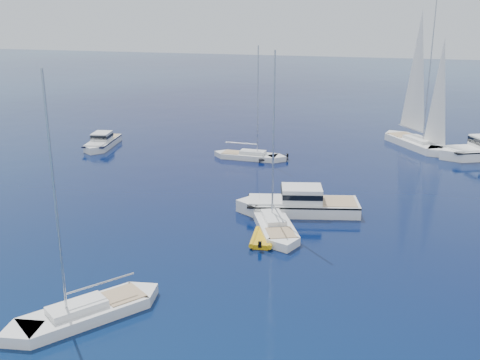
{
  "coord_description": "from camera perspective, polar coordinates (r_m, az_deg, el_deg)",
  "views": [
    {
      "loc": [
        10.9,
        -18.8,
        16.91
      ],
      "look_at": [
        -3.36,
        27.18,
        2.2
      ],
      "focal_mm": 41.57,
      "sensor_mm": 36.0,
      "label": 1
    }
  ],
  "objects": [
    {
      "name": "tender_grey_far",
      "position": [
        65.61,
        3.32,
        2.02
      ],
      "size": [
        4.2,
        3.5,
        0.95
      ],
      "primitive_type": null,
      "rotation": [
        0.0,
        0.0,
        2.05
      ],
      "color": "black",
      "rests_on": "ground"
    },
    {
      "name": "sailboat_mid_r",
      "position": [
        45.1,
        3.54,
        -5.06
      ],
      "size": [
        6.58,
        10.12,
        14.64
      ],
      "primitive_type": null,
      "rotation": [
        0.0,
        0.0,
        0.44
      ],
      "color": "silver",
      "rests_on": "ground"
    },
    {
      "name": "tender_yellow",
      "position": [
        42.87,
        2.4,
        -6.26
      ],
      "size": [
        2.56,
        4.06,
        0.95
      ],
      "primitive_type": null,
      "rotation": [
        0.0,
        0.0,
        0.13
      ],
      "color": "#D19E0C",
      "rests_on": "ground"
    },
    {
      "name": "sailboat_fore",
      "position": [
        34.04,
        -15.62,
        -13.49
      ],
      "size": [
        7.89,
        9.76,
        14.8
      ],
      "primitive_type": null,
      "rotation": [
        0.0,
        0.0,
        2.53
      ],
      "color": "silver",
      "rests_on": "ground"
    },
    {
      "name": "sailboat_sails_r",
      "position": [
        75.8,
        17.6,
        3.29
      ],
      "size": [
        10.54,
        13.1,
        19.83
      ],
      "primitive_type": null,
      "rotation": [
        0.0,
        0.0,
        3.74
      ],
      "color": "white",
      "rests_on": "ground"
    },
    {
      "name": "sailboat_centre",
      "position": [
        66.27,
        1.01,
        2.2
      ],
      "size": [
        9.33,
        2.46,
        13.71
      ],
      "primitive_type": null,
      "rotation": [
        0.0,
        0.0,
        4.71
      ],
      "color": "silver",
      "rests_on": "ground"
    },
    {
      "name": "motor_cruiser_centre",
      "position": [
        48.95,
        6.02,
        -3.32
      ],
      "size": [
        11.96,
        6.27,
        3.0
      ],
      "primitive_type": null,
      "rotation": [
        0.0,
        0.0,
        1.83
      ],
      "color": "silver",
      "rests_on": "ground"
    },
    {
      "name": "motor_cruiser_horizon",
      "position": [
        74.24,
        -13.96,
        3.31
      ],
      "size": [
        4.67,
        9.58,
        2.41
      ],
      "primitive_type": null,
      "rotation": [
        0.0,
        0.0,
        3.35
      ],
      "color": "silver",
      "rests_on": "ground"
    }
  ]
}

